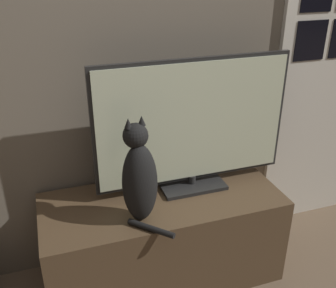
{
  "coord_description": "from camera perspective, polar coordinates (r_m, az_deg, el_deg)",
  "views": [
    {
      "loc": [
        -0.52,
        -0.72,
        1.66
      ],
      "look_at": [
        0.02,
        0.89,
        0.84
      ],
      "focal_mm": 42.0,
      "sensor_mm": 36.0,
      "label": 1
    }
  ],
  "objects": [
    {
      "name": "tv",
      "position": [
        2.01,
        3.66,
        2.6
      ],
      "size": [
        1.04,
        0.21,
        0.71
      ],
      "color": "black",
      "rests_on": "tv_stand"
    },
    {
      "name": "tv_stand",
      "position": [
        2.22,
        -0.77,
        -13.45
      ],
      "size": [
        1.25,
        0.52,
        0.51
      ],
      "color": "brown",
      "rests_on": "ground_plane"
    },
    {
      "name": "wall_back",
      "position": [
        2.04,
        -3.69,
        15.6
      ],
      "size": [
        4.8,
        0.05,
        2.6
      ],
      "color": "#756B5B",
      "rests_on": "ground_plane"
    },
    {
      "name": "cat",
      "position": [
        1.81,
        -4.22,
        -4.91
      ],
      "size": [
        0.21,
        0.3,
        0.52
      ],
      "rotation": [
        0.0,
        0.0,
        0.17
      ],
      "color": "black",
      "rests_on": "tv_stand"
    }
  ]
}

